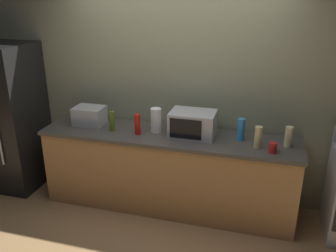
# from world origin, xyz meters

# --- Properties ---
(ground_plane) EXTENTS (8.00, 8.00, 0.00)m
(ground_plane) POSITION_xyz_m (0.00, 0.00, 0.00)
(ground_plane) COLOR #A87F51
(back_wall) EXTENTS (6.40, 0.10, 2.70)m
(back_wall) POSITION_xyz_m (0.00, 0.81, 1.35)
(back_wall) COLOR gray
(back_wall) RESTS_ON ground_plane
(counter_run) EXTENTS (2.84, 0.64, 0.90)m
(counter_run) POSITION_xyz_m (0.00, 0.40, 0.45)
(counter_run) COLOR #B27F4C
(counter_run) RESTS_ON ground_plane
(refrigerator) EXTENTS (0.72, 0.73, 1.80)m
(refrigerator) POSITION_xyz_m (-2.05, 0.40, 0.90)
(refrigerator) COLOR black
(refrigerator) RESTS_ON ground_plane
(microwave) EXTENTS (0.48, 0.35, 0.27)m
(microwave) POSITION_xyz_m (0.26, 0.45, 1.04)
(microwave) COLOR #B7BABF
(microwave) RESTS_ON counter_run
(toaster_oven) EXTENTS (0.34, 0.26, 0.21)m
(toaster_oven) POSITION_xyz_m (-0.97, 0.46, 1.01)
(toaster_oven) COLOR #B7BABF
(toaster_oven) RESTS_ON counter_run
(paper_towel_roll) EXTENTS (0.12, 0.12, 0.27)m
(paper_towel_roll) POSITION_xyz_m (-0.15, 0.45, 1.04)
(paper_towel_roll) COLOR white
(paper_towel_roll) RESTS_ON counter_run
(bottle_hot_sauce) EXTENTS (0.07, 0.07, 0.23)m
(bottle_hot_sauce) POSITION_xyz_m (-0.32, 0.33, 1.01)
(bottle_hot_sauce) COLOR red
(bottle_hot_sauce) RESTS_ON counter_run
(bottle_vinegar) EXTENTS (0.07, 0.07, 0.22)m
(bottle_vinegar) POSITION_xyz_m (0.95, 0.32, 1.01)
(bottle_vinegar) COLOR beige
(bottle_vinegar) RESTS_ON counter_run
(bottle_olive_oil) EXTENTS (0.06, 0.06, 0.23)m
(bottle_olive_oil) POSITION_xyz_m (-0.63, 0.35, 1.01)
(bottle_olive_oil) COLOR #4C6B19
(bottle_olive_oil) RESTS_ON counter_run
(bottle_spray_cleaner) EXTENTS (0.08, 0.08, 0.24)m
(bottle_spray_cleaner) POSITION_xyz_m (0.77, 0.46, 1.02)
(bottle_spray_cleaner) COLOR #338CE5
(bottle_spray_cleaner) RESTS_ON counter_run
(bottle_hand_soap) EXTENTS (0.08, 0.08, 0.21)m
(bottle_hand_soap) POSITION_xyz_m (1.25, 0.43, 1.01)
(bottle_hand_soap) COLOR beige
(bottle_hand_soap) RESTS_ON counter_run
(mug_red) EXTENTS (0.08, 0.08, 0.10)m
(mug_red) POSITION_xyz_m (1.10, 0.24, 0.95)
(mug_red) COLOR red
(mug_red) RESTS_ON counter_run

